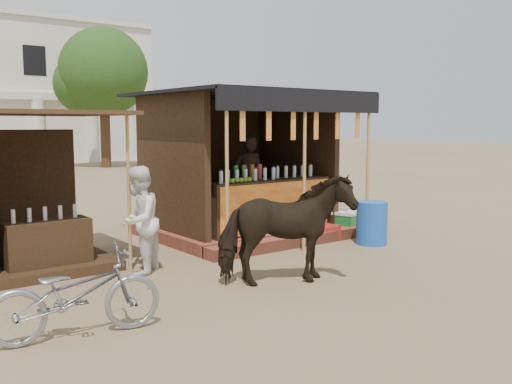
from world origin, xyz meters
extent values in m
plane|color=#846B4C|center=(0.00, 0.00, 0.00)|extent=(120.00, 120.00, 0.00)
cube|color=brown|center=(1.00, 3.50, 0.11)|extent=(3.40, 2.80, 0.22)
cube|color=brown|center=(1.00, 1.95, 0.10)|extent=(3.40, 0.35, 0.20)
cube|color=#392314|center=(1.00, 2.55, 0.69)|extent=(2.60, 0.55, 0.95)
cube|color=red|center=(1.00, 2.27, 0.69)|extent=(2.50, 0.02, 0.88)
cube|color=#392314|center=(1.00, 4.75, 1.47)|extent=(3.00, 0.12, 2.50)
cube|color=#392314|center=(-0.50, 3.50, 1.47)|extent=(0.12, 2.50, 2.50)
cube|color=#392314|center=(2.50, 3.50, 1.47)|extent=(0.12, 2.50, 2.50)
cube|color=black|center=(1.00, 3.30, 2.75)|extent=(3.60, 3.60, 0.06)
cube|color=black|center=(1.00, 1.52, 2.57)|extent=(3.60, 0.06, 0.36)
cylinder|color=tan|center=(-0.60, 1.55, 1.38)|extent=(0.06, 0.06, 2.75)
cylinder|color=tan|center=(1.00, 1.55, 1.38)|extent=(0.06, 0.06, 2.75)
cylinder|color=tan|center=(2.60, 1.55, 1.38)|extent=(0.06, 0.06, 2.75)
cube|color=red|center=(-0.30, 1.55, 2.20)|extent=(0.10, 0.02, 0.55)
cube|color=red|center=(0.22, 1.55, 2.20)|extent=(0.10, 0.02, 0.55)
cube|color=red|center=(0.74, 1.55, 2.20)|extent=(0.10, 0.02, 0.55)
cube|color=red|center=(1.26, 1.55, 2.20)|extent=(0.10, 0.02, 0.55)
cube|color=red|center=(1.78, 1.55, 2.20)|extent=(0.10, 0.02, 0.55)
cube|color=red|center=(2.30, 1.55, 2.20)|extent=(0.10, 0.02, 0.55)
imported|color=black|center=(1.33, 3.60, 1.08)|extent=(0.74, 0.62, 1.73)
cube|color=#392314|center=(-3.00, 3.20, 0.07)|extent=(2.00, 2.00, 0.15)
cube|color=#392314|center=(-3.00, 4.15, 1.05)|extent=(1.90, 0.10, 2.10)
cube|color=#472D19|center=(-3.00, 3.10, 2.35)|extent=(2.40, 2.40, 0.06)
cylinder|color=tan|center=(-1.95, 2.15, 1.18)|extent=(0.05, 0.05, 2.35)
cube|color=#392314|center=(-3.00, 2.70, 0.40)|extent=(1.20, 0.50, 0.80)
imported|color=black|center=(-0.60, 0.16, 0.76)|extent=(1.97, 1.42, 1.52)
imported|color=gray|center=(-3.56, -0.03, 0.46)|extent=(1.82, 0.89, 0.92)
imported|color=white|center=(-1.92, 1.91, 0.79)|extent=(0.97, 0.96, 1.59)
cylinder|color=blue|center=(2.39, 1.23, 0.39)|extent=(0.73, 0.73, 0.79)
cube|color=maroon|center=(1.98, 2.00, 0.14)|extent=(0.45, 0.46, 0.28)
cube|color=#17692E|center=(2.80, 2.21, 0.20)|extent=(0.72, 0.59, 0.40)
cube|color=white|center=(2.80, 2.21, 0.43)|extent=(0.74, 0.61, 0.06)
cylinder|color=silver|center=(4.00, 26.40, 1.80)|extent=(0.70, 0.70, 3.60)
cylinder|color=silver|center=(7.00, 26.40, 1.80)|extent=(0.70, 0.70, 3.60)
cylinder|color=silver|center=(10.00, 26.40, 1.80)|extent=(0.70, 0.70, 3.60)
cylinder|color=#382314|center=(6.00, 22.00, 2.00)|extent=(0.50, 0.50, 4.00)
sphere|color=#2F4C1A|center=(6.00, 22.00, 4.80)|extent=(4.40, 4.40, 4.40)
sphere|color=#2F4C1A|center=(5.20, 22.60, 4.20)|extent=(2.99, 2.99, 2.99)
camera|label=1|loc=(-5.53, -5.64, 2.18)|focal=40.00mm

